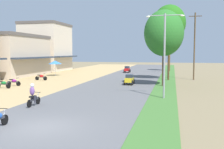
{
  "coord_description": "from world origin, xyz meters",
  "views": [
    {
      "loc": [
        6.5,
        -12.03,
        3.96
      ],
      "look_at": [
        -0.28,
        17.06,
        1.41
      ],
      "focal_mm": 41.88,
      "sensor_mm": 36.0,
      "label": 1
    }
  ],
  "objects_px": {
    "median_tree_nearest": "(164,33)",
    "streetlamp_mid": "(168,51)",
    "parked_motorbike_sixth": "(41,77)",
    "utility_pole_near": "(194,45)",
    "vendor_umbrella": "(55,62)",
    "median_tree_second": "(169,23)",
    "streetlamp_far": "(169,51)",
    "parked_motorbike_fifth": "(14,82)",
    "parked_motorbike_fourth": "(3,84)",
    "car_hatchback_red": "(127,69)",
    "car_hatchback_yellow": "(129,79)",
    "streetlamp_near": "(165,49)",
    "motorbike_ahead_second": "(33,95)",
    "median_tree_third": "(170,40)"
  },
  "relations": [
    {
      "from": "vendor_umbrella",
      "to": "motorbike_ahead_second",
      "type": "height_order",
      "value": "vendor_umbrella"
    },
    {
      "from": "vendor_umbrella",
      "to": "motorbike_ahead_second",
      "type": "distance_m",
      "value": 24.77
    },
    {
      "from": "streetlamp_mid",
      "to": "motorbike_ahead_second",
      "type": "distance_m",
      "value": 25.62
    },
    {
      "from": "motorbike_ahead_second",
      "to": "streetlamp_far",
      "type": "bearing_deg",
      "value": 74.68
    },
    {
      "from": "parked_motorbike_sixth",
      "to": "utility_pole_near",
      "type": "bearing_deg",
      "value": 16.1
    },
    {
      "from": "parked_motorbike_fourth",
      "to": "parked_motorbike_fifth",
      "type": "xyz_separation_m",
      "value": [
        -0.14,
        2.12,
        0.0
      ]
    },
    {
      "from": "median_tree_second",
      "to": "motorbike_ahead_second",
      "type": "distance_m",
      "value": 23.61
    },
    {
      "from": "median_tree_third",
      "to": "motorbike_ahead_second",
      "type": "bearing_deg",
      "value": -103.24
    },
    {
      "from": "streetlamp_far",
      "to": "median_tree_second",
      "type": "bearing_deg",
      "value": -89.42
    },
    {
      "from": "parked_motorbike_fourth",
      "to": "car_hatchback_red",
      "type": "height_order",
      "value": "car_hatchback_red"
    },
    {
      "from": "car_hatchback_yellow",
      "to": "parked_motorbike_fifth",
      "type": "bearing_deg",
      "value": -162.39
    },
    {
      "from": "parked_motorbike_fifth",
      "to": "streetlamp_mid",
      "type": "xyz_separation_m",
      "value": [
        17.27,
        13.84,
        3.65
      ]
    },
    {
      "from": "car_hatchback_red",
      "to": "streetlamp_far",
      "type": "bearing_deg",
      "value": 6.42
    },
    {
      "from": "median_tree_third",
      "to": "car_hatchback_red",
      "type": "height_order",
      "value": "median_tree_third"
    },
    {
      "from": "utility_pole_near",
      "to": "median_tree_nearest",
      "type": "bearing_deg",
      "value": -116.25
    },
    {
      "from": "median_tree_second",
      "to": "vendor_umbrella",
      "type": "bearing_deg",
      "value": 172.5
    },
    {
      "from": "parked_motorbike_sixth",
      "to": "streetlamp_mid",
      "type": "xyz_separation_m",
      "value": [
        17.12,
        7.6,
        3.65
      ]
    },
    {
      "from": "parked_motorbike_sixth",
      "to": "streetlamp_mid",
      "type": "distance_m",
      "value": 19.08
    },
    {
      "from": "utility_pole_near",
      "to": "car_hatchback_red",
      "type": "relative_size",
      "value": 4.75
    },
    {
      "from": "parked_motorbike_fifth",
      "to": "median_tree_second",
      "type": "xyz_separation_m",
      "value": [
        17.39,
        10.67,
        7.4
      ]
    },
    {
      "from": "median_tree_third",
      "to": "motorbike_ahead_second",
      "type": "distance_m",
      "value": 39.9
    },
    {
      "from": "median_tree_nearest",
      "to": "streetlamp_mid",
      "type": "xyz_separation_m",
      "value": [
        0.37,
        9.76,
        -1.95
      ]
    },
    {
      "from": "parked_motorbike_fifth",
      "to": "parked_motorbike_sixth",
      "type": "xyz_separation_m",
      "value": [
        0.14,
        6.24,
        0.0
      ]
    },
    {
      "from": "parked_motorbike_fifth",
      "to": "median_tree_third",
      "type": "relative_size",
      "value": 0.22
    },
    {
      "from": "median_tree_nearest",
      "to": "streetlamp_mid",
      "type": "height_order",
      "value": "median_tree_nearest"
    },
    {
      "from": "parked_motorbike_sixth",
      "to": "streetlamp_mid",
      "type": "bearing_deg",
      "value": 23.92
    },
    {
      "from": "streetlamp_mid",
      "to": "car_hatchback_yellow",
      "type": "distance_m",
      "value": 11.21
    },
    {
      "from": "streetlamp_far",
      "to": "utility_pole_near",
      "type": "height_order",
      "value": "utility_pole_near"
    },
    {
      "from": "streetlamp_far",
      "to": "utility_pole_near",
      "type": "relative_size",
      "value": 0.75
    },
    {
      "from": "car_hatchback_yellow",
      "to": "streetlamp_near",
      "type": "bearing_deg",
      "value": -62.6
    },
    {
      "from": "motorbike_ahead_second",
      "to": "car_hatchback_yellow",
      "type": "bearing_deg",
      "value": 71.34
    },
    {
      "from": "car_hatchback_red",
      "to": "median_tree_third",
      "type": "bearing_deg",
      "value": 38.69
    },
    {
      "from": "parked_motorbike_fifth",
      "to": "car_hatchback_red",
      "type": "relative_size",
      "value": 0.9
    },
    {
      "from": "median_tree_second",
      "to": "motorbike_ahead_second",
      "type": "xyz_separation_m",
      "value": [
        -9.2,
        -20.56,
        -7.1
      ]
    },
    {
      "from": "streetlamp_far",
      "to": "car_hatchback_yellow",
      "type": "height_order",
      "value": "streetlamp_far"
    },
    {
      "from": "vendor_umbrella",
      "to": "streetlamp_mid",
      "type": "bearing_deg",
      "value": 2.37
    },
    {
      "from": "vendor_umbrella",
      "to": "utility_pole_near",
      "type": "bearing_deg",
      "value": -2.2
    },
    {
      "from": "parked_motorbike_fifth",
      "to": "utility_pole_near",
      "type": "distance_m",
      "value": 24.64
    },
    {
      "from": "median_tree_second",
      "to": "car_hatchback_yellow",
      "type": "height_order",
      "value": "median_tree_second"
    },
    {
      "from": "utility_pole_near",
      "to": "vendor_umbrella",
      "type": "bearing_deg",
      "value": 177.8
    },
    {
      "from": "median_tree_second",
      "to": "streetlamp_far",
      "type": "distance_m",
      "value": 13.11
    },
    {
      "from": "median_tree_nearest",
      "to": "median_tree_second",
      "type": "relative_size",
      "value": 0.84
    },
    {
      "from": "parked_motorbike_fifth",
      "to": "median_tree_nearest",
      "type": "xyz_separation_m",
      "value": [
        16.9,
        4.08,
        5.6
      ]
    },
    {
      "from": "parked_motorbike_fifth",
      "to": "car_hatchback_red",
      "type": "bearing_deg",
      "value": 67.0
    },
    {
      "from": "vendor_umbrella",
      "to": "streetlamp_mid",
      "type": "distance_m",
      "value": 18.34
    },
    {
      "from": "streetlamp_near",
      "to": "motorbike_ahead_second",
      "type": "xyz_separation_m",
      "value": [
        -9.07,
        -5.61,
        -3.34
      ]
    },
    {
      "from": "parked_motorbike_fourth",
      "to": "streetlamp_far",
      "type": "relative_size",
      "value": 0.25
    },
    {
      "from": "parked_motorbike_fifth",
      "to": "utility_pole_near",
      "type": "xyz_separation_m",
      "value": [
        20.92,
        12.24,
        4.4
      ]
    },
    {
      "from": "car_hatchback_red",
      "to": "motorbike_ahead_second",
      "type": "relative_size",
      "value": 1.11
    },
    {
      "from": "vendor_umbrella",
      "to": "car_hatchback_red",
      "type": "xyz_separation_m",
      "value": [
        10.45,
        9.27,
        -1.56
      ]
    }
  ]
}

